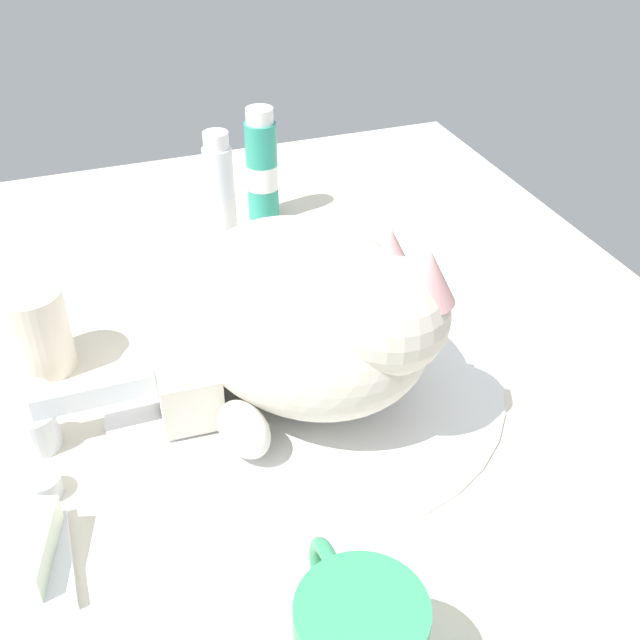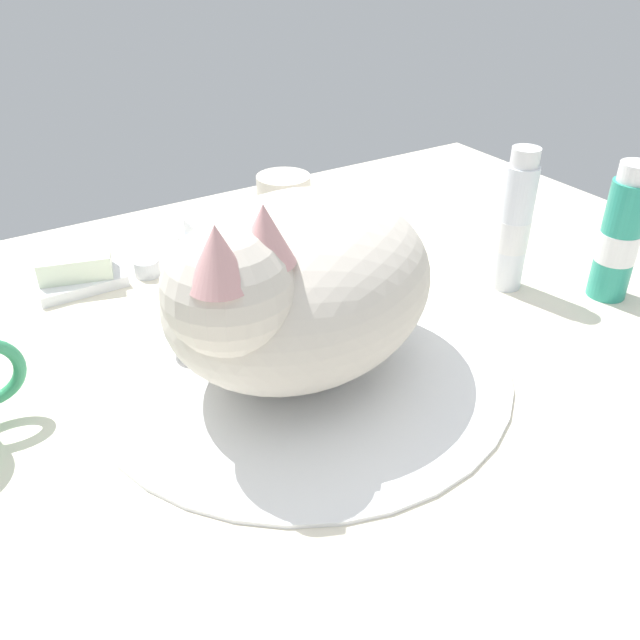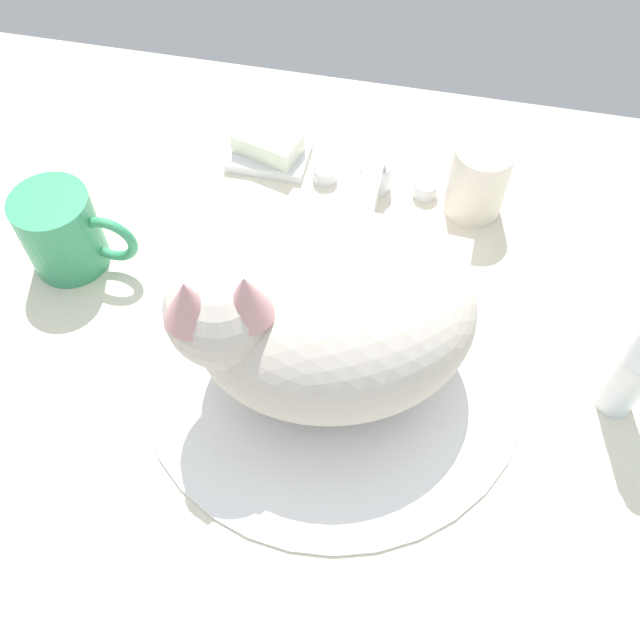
{
  "view_description": "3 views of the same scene",
  "coord_description": "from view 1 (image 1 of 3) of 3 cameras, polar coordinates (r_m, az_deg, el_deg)",
  "views": [
    {
      "loc": [
        -52.43,
        17.45,
        46.42
      ],
      "look_at": [
        -0.15,
        -1.41,
        7.08
      ],
      "focal_mm": 43.8,
      "sensor_mm": 36.0,
      "label": 1
    },
    {
      "loc": [
        -23.98,
        -41.45,
        34.78
      ],
      "look_at": [
        2.07,
        0.28,
        3.91
      ],
      "focal_mm": 37.63,
      "sensor_mm": 36.0,
      "label": 2
    },
    {
      "loc": [
        5.74,
        -33.17,
        57.56
      ],
      "look_at": [
        -1.34,
        0.27,
        6.32
      ],
      "focal_mm": 39.53,
      "sensor_mm": 36.0,
      "label": 3
    }
  ],
  "objects": [
    {
      "name": "soap_bar",
      "position": [
        0.6,
        -21.1,
        -15.34
      ],
      "size": [
        8.19,
        6.06,
        2.44
      ],
      "primitive_type": "cube",
      "rotation": [
        0.0,
        0.0,
        -0.27
      ],
      "color": "silver",
      "rests_on": "soap_dish"
    },
    {
      "name": "rinse_cup",
      "position": [
        0.76,
        -20.07,
        -0.73
      ],
      "size": [
        6.19,
        6.19,
        8.39
      ],
      "color": "silver",
      "rests_on": "ground_plane"
    },
    {
      "name": "sink_basin",
      "position": [
        0.72,
        -1.1,
        -4.53
      ],
      "size": [
        36.28,
        36.28,
        0.71
      ],
      "primitive_type": "cylinder",
      "color": "white",
      "rests_on": "ground_plane"
    },
    {
      "name": "toothpaste_bottle",
      "position": [
        0.89,
        -7.27,
        8.71
      ],
      "size": [
        3.34,
        3.34,
        14.9
      ],
      "color": "white",
      "rests_on": "ground_plane"
    },
    {
      "name": "faucet",
      "position": [
        0.69,
        -18.67,
        -6.85
      ],
      "size": [
        14.16,
        11.77,
        5.53
      ],
      "color": "silver",
      "rests_on": "ground_plane"
    },
    {
      "name": "ground_plane",
      "position": [
        0.73,
        -1.09,
        -5.65
      ],
      "size": [
        110.0,
        82.5,
        3.0
      ],
      "primitive_type": "cube",
      "color": "silver"
    },
    {
      "name": "cat",
      "position": [
        0.66,
        -0.9,
        0.29
      ],
      "size": [
        29.25,
        26.63,
        17.51
      ],
      "color": "beige",
      "rests_on": "sink_basin"
    },
    {
      "name": "soap_dish",
      "position": [
        0.61,
        -20.73,
        -16.44
      ],
      "size": [
        9.0,
        6.4,
        1.2
      ],
      "primitive_type": "cube",
      "color": "white",
      "rests_on": "ground_plane"
    },
    {
      "name": "mouthwash_bottle",
      "position": [
        0.97,
        -4.27,
        11.01
      ],
      "size": [
        3.96,
        3.96,
        14.09
      ],
      "color": "teal",
      "rests_on": "ground_plane"
    }
  ]
}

